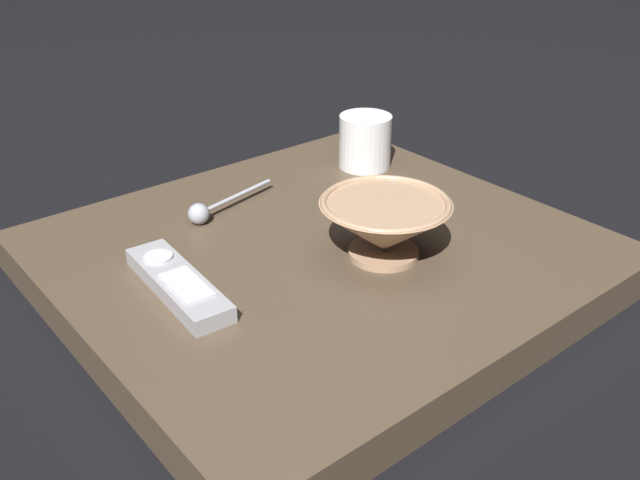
% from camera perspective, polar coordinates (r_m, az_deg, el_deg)
% --- Properties ---
extents(ground_plane, '(6.00, 6.00, 0.00)m').
position_cam_1_polar(ground_plane, '(0.91, 0.06, -2.91)').
color(ground_plane, black).
extents(table, '(0.63, 0.58, 0.05)m').
position_cam_1_polar(table, '(0.90, 0.06, -1.58)').
color(table, '#4C3D2D').
rests_on(table, ground).
extents(cereal_bowl, '(0.16, 0.16, 0.07)m').
position_cam_1_polar(cereal_bowl, '(0.84, 5.25, 1.21)').
color(cereal_bowl, tan).
rests_on(cereal_bowl, table).
extents(coffee_mug, '(0.08, 0.08, 0.08)m').
position_cam_1_polar(coffee_mug, '(1.10, 3.67, 7.97)').
color(coffee_mug, white).
rests_on(coffee_mug, table).
extents(teaspoon, '(0.15, 0.05, 0.03)m').
position_cam_1_polar(teaspoon, '(0.95, -9.25, 2.36)').
color(teaspoon, '#A3A5B2').
rests_on(teaspoon, table).
extents(tv_remote_near, '(0.06, 0.19, 0.02)m').
position_cam_1_polar(tv_remote_near, '(0.80, -11.44, -3.46)').
color(tv_remote_near, '#9E9EA3').
rests_on(tv_remote_near, table).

